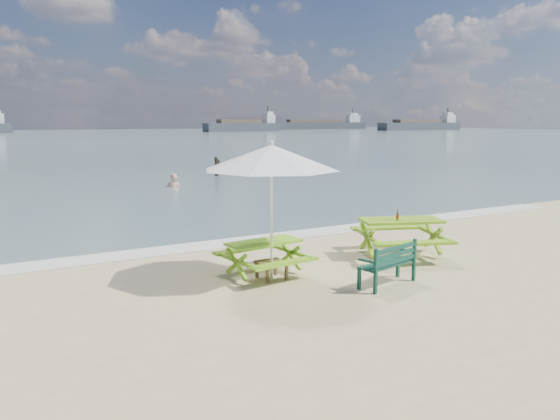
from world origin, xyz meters
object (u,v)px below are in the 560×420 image
swimmer (174,194)px  park_bench (387,272)px  beer_bottle (397,216)px  picnic_table_left (264,259)px  picnic_table_right (400,238)px  patio_umbrella (271,157)px  side_table (272,270)px

swimmer → park_bench: bearing=-95.3°
beer_bottle → swimmer: (-0.02, 14.71, -1.26)m
picnic_table_left → picnic_table_right: 3.31m
park_bench → patio_umbrella: size_ratio=0.51×
picnic_table_right → swimmer: 14.69m
swimmer → patio_umbrella: bearing=-101.9°
picnic_table_left → side_table: picnic_table_left is taller
beer_bottle → side_table: bearing=-178.5°
picnic_table_right → swimmer: size_ratio=1.28×
patio_umbrella → swimmer: bearing=78.1°
picnic_table_left → picnic_table_right: bearing=-2.5°
side_table → picnic_table_right: bearing=2.0°
picnic_table_left → picnic_table_right: picnic_table_right is taller
park_bench → picnic_table_right: bearing=41.9°
patio_umbrella → beer_bottle: patio_umbrella is taller
picnic_table_right → beer_bottle: size_ratio=10.30×
picnic_table_right → picnic_table_left: bearing=177.5°
side_table → patio_umbrella: patio_umbrella is taller
beer_bottle → swimmer: size_ratio=0.12×
park_bench → swimmer: 16.24m
picnic_table_left → patio_umbrella: (0.02, -0.26, 1.96)m
picnic_table_left → side_table: (0.02, -0.26, -0.15)m
picnic_table_right → side_table: bearing=-178.0°
picnic_table_left → patio_umbrella: patio_umbrella is taller
picnic_table_left → patio_umbrella: size_ratio=0.67×
beer_bottle → picnic_table_right: bearing=14.2°
picnic_table_left → beer_bottle: bearing=-3.3°
picnic_table_left → park_bench: (1.65, -1.64, -0.09)m
picnic_table_right → swimmer: (-0.17, 14.67, -0.76)m
picnic_table_right → patio_umbrella: size_ratio=0.94×
picnic_table_right → park_bench: (-1.66, -1.49, -0.16)m
beer_bottle → patio_umbrella: bearing=-178.5°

